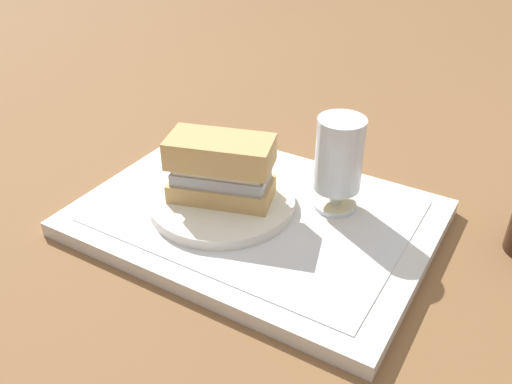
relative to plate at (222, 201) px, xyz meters
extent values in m
plane|color=brown|center=(0.04, 0.01, -0.03)|extent=(3.00, 3.00, 0.00)
cube|color=silver|center=(0.04, 0.01, -0.02)|extent=(0.44, 0.32, 0.02)
cube|color=silver|center=(0.04, 0.01, -0.01)|extent=(0.38, 0.27, 0.00)
cylinder|color=silver|center=(0.00, 0.00, 0.00)|extent=(0.19, 0.19, 0.01)
cube|color=tan|center=(0.00, 0.00, 0.02)|extent=(0.14, 0.10, 0.02)
cube|color=#9EA3A8|center=(0.00, 0.00, 0.04)|extent=(0.13, 0.09, 0.02)
cube|color=silver|center=(0.00, 0.00, 0.05)|extent=(0.12, 0.08, 0.01)
sphere|color=#47932D|center=(0.05, 0.01, 0.06)|extent=(0.04, 0.04, 0.04)
cube|color=tan|center=(0.00, 0.00, 0.07)|extent=(0.14, 0.10, 0.04)
cylinder|color=silver|center=(0.13, 0.07, 0.00)|extent=(0.06, 0.06, 0.01)
cylinder|color=silver|center=(0.13, 0.07, 0.01)|extent=(0.01, 0.01, 0.02)
cylinder|color=silver|center=(0.13, 0.07, 0.07)|extent=(0.06, 0.06, 0.09)
cylinder|color=gold|center=(0.13, 0.07, 0.04)|extent=(0.06, 0.06, 0.03)
cylinder|color=white|center=(0.13, 0.07, 0.06)|extent=(0.05, 0.05, 0.01)
camera|label=1|loc=(0.34, -0.49, 0.40)|focal=38.36mm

